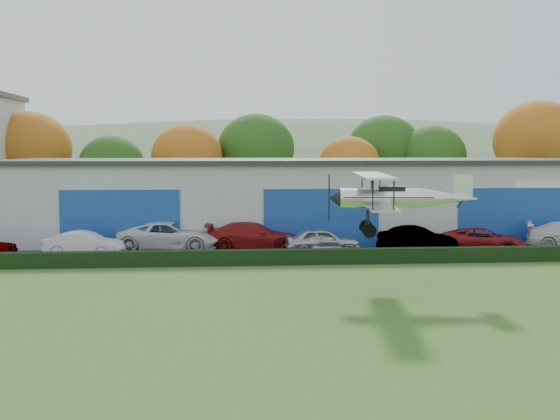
{
  "coord_description": "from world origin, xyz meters",
  "views": [
    {
      "loc": [
        -0.87,
        -18.95,
        6.04
      ],
      "look_at": [
        1.65,
        11.81,
        3.26
      ],
      "focal_mm": 43.99,
      "sensor_mm": 36.0,
      "label": 1
    }
  ],
  "objects": [
    {
      "name": "car_2",
      "position": [
        -4.07,
        21.49,
        0.89
      ],
      "size": [
        6.31,
        3.48,
        1.67
      ],
      "primitive_type": "imported",
      "rotation": [
        0.0,
        0.0,
        1.45
      ],
      "color": "silver",
      "rests_on": "apron"
    },
    {
      "name": "car_5",
      "position": [
        10.19,
        19.35,
        0.8
      ],
      "size": [
        4.84,
        2.87,
        1.51
      ],
      "primitive_type": "imported",
      "rotation": [
        0.0,
        0.0,
        1.27
      ],
      "color": "gray",
      "rests_on": "apron"
    },
    {
      "name": "car_6",
      "position": [
        14.13,
        19.56,
        0.73
      ],
      "size": [
        5.36,
        3.92,
        1.35
      ],
      "primitive_type": "imported",
      "rotation": [
        0.0,
        0.0,
        1.18
      ],
      "color": "maroon",
      "rests_on": "apron"
    },
    {
      "name": "hangar",
      "position": [
        5.0,
        27.98,
        2.66
      ],
      "size": [
        40.6,
        12.6,
        5.3
      ],
      "color": "#B2B7BC",
      "rests_on": "ground"
    },
    {
      "name": "car_3",
      "position": [
        0.84,
        21.34,
        0.86
      ],
      "size": [
        5.81,
        2.96,
        1.62
      ],
      "primitive_type": "imported",
      "rotation": [
        0.0,
        0.0,
        1.44
      ],
      "color": "maroon",
      "rests_on": "apron"
    },
    {
      "name": "ground",
      "position": [
        0.0,
        0.0,
        0.0
      ],
      "size": [
        300.0,
        300.0,
        0.0
      ],
      "primitive_type": "plane",
      "color": "#3C5D1D",
      "rests_on": "ground"
    },
    {
      "name": "car_4",
      "position": [
        4.73,
        19.55,
        0.78
      ],
      "size": [
        4.31,
        1.77,
        1.46
      ],
      "primitive_type": "imported",
      "rotation": [
        0.0,
        0.0,
        1.58
      ],
      "color": "silver",
      "rests_on": "apron"
    },
    {
      "name": "distant_hills",
      "position": [
        -4.38,
        140.0,
        -13.05
      ],
      "size": [
        430.0,
        196.0,
        56.0
      ],
      "color": "#4C6642",
      "rests_on": "ground"
    },
    {
      "name": "biplane",
      "position": [
        6.29,
        9.54,
        4.02
      ],
      "size": [
        6.09,
        6.99,
        2.6
      ],
      "rotation": [
        0.0,
        0.0,
        -0.11
      ],
      "color": "silver"
    },
    {
      "name": "car_1",
      "position": [
        -8.6,
        19.41,
        0.75
      ],
      "size": [
        4.45,
        2.21,
        1.4
      ],
      "primitive_type": "imported",
      "rotation": [
        0.0,
        0.0,
        1.4
      ],
      "color": "silver",
      "rests_on": "apron"
    },
    {
      "name": "apron",
      "position": [
        3.0,
        21.0,
        0.03
      ],
      "size": [
        48.0,
        9.0,
        0.05
      ],
      "primitive_type": "cube",
      "color": "black",
      "rests_on": "ground"
    },
    {
      "name": "tree_belt",
      "position": [
        0.85,
        40.62,
        5.61
      ],
      "size": [
        75.7,
        13.22,
        10.12
      ],
      "color": "#3D2614",
      "rests_on": "ground"
    },
    {
      "name": "hedge",
      "position": [
        3.0,
        16.2,
        0.4
      ],
      "size": [
        46.0,
        0.6,
        0.8
      ],
      "primitive_type": "cube",
      "color": "black",
      "rests_on": "ground"
    }
  ]
}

